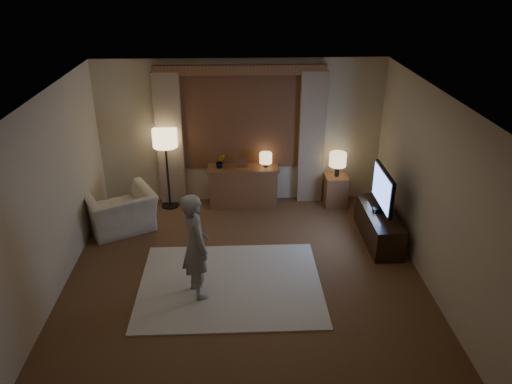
{
  "coord_description": "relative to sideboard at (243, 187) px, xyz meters",
  "views": [
    {
      "loc": [
        -0.09,
        -5.68,
        4.11
      ],
      "look_at": [
        0.17,
        0.6,
        1.15
      ],
      "focal_mm": 35.0,
      "sensor_mm": 36.0,
      "label": 1
    }
  ],
  "objects": [
    {
      "name": "room",
      "position": [
        -0.03,
        -2.0,
        0.98
      ],
      "size": [
        5.04,
        5.54,
        2.64
      ],
      "color": "brown",
      "rests_on": "ground"
    },
    {
      "name": "rug",
      "position": [
        -0.23,
        -2.47,
        -0.34
      ],
      "size": [
        2.5,
        2.0,
        0.02
      ],
      "primitive_type": "cube",
      "color": "beige",
      "rests_on": "floor"
    },
    {
      "name": "sideboard",
      "position": [
        0.0,
        0.0,
        0.0
      ],
      "size": [
        1.2,
        0.4,
        0.7
      ],
      "primitive_type": "cube",
      "color": "brown",
      "rests_on": "floor"
    },
    {
      "name": "picture_frame",
      "position": [
        -0.0,
        0.0,
        0.45
      ],
      "size": [
        0.16,
        0.02,
        0.2
      ],
      "primitive_type": "cube",
      "color": "brown",
      "rests_on": "sideboard"
    },
    {
      "name": "plant",
      "position": [
        -0.4,
        0.0,
        0.5
      ],
      "size": [
        0.17,
        0.13,
        0.3
      ],
      "primitive_type": "imported",
      "color": "#999999",
      "rests_on": "sideboard"
    },
    {
      "name": "table_lamp_sideboard",
      "position": [
        0.4,
        0.0,
        0.55
      ],
      "size": [
        0.22,
        0.22,
        0.3
      ],
      "color": "black",
      "rests_on": "sideboard"
    },
    {
      "name": "floor_lamp",
      "position": [
        -1.34,
        -0.0,
        0.88
      ],
      "size": [
        0.43,
        0.43,
        1.46
      ],
      "color": "black",
      "rests_on": "floor"
    },
    {
      "name": "armchair",
      "position": [
        -2.03,
        -0.84,
        -0.01
      ],
      "size": [
        1.35,
        1.29,
        0.68
      ],
      "primitive_type": "imported",
      "rotation": [
        0.0,
        0.0,
        -2.65
      ],
      "color": "beige",
      "rests_on": "floor"
    },
    {
      "name": "side_table",
      "position": [
        1.67,
        -0.05,
        -0.07
      ],
      "size": [
        0.4,
        0.4,
        0.56
      ],
      "primitive_type": "cube",
      "color": "brown",
      "rests_on": "floor"
    },
    {
      "name": "table_lamp_side",
      "position": [
        1.67,
        -0.05,
        0.52
      ],
      "size": [
        0.3,
        0.3,
        0.44
      ],
      "color": "black",
      "rests_on": "side_table"
    },
    {
      "name": "tv_stand",
      "position": [
        2.12,
        -1.35,
        -0.1
      ],
      "size": [
        0.45,
        1.4,
        0.5
      ],
      "primitive_type": "cube",
      "color": "black",
      "rests_on": "floor"
    },
    {
      "name": "tv",
      "position": [
        2.12,
        -1.35,
        0.54
      ],
      "size": [
        0.24,
        0.97,
        0.7
      ],
      "color": "black",
      "rests_on": "tv_stand"
    },
    {
      "name": "person",
      "position": [
        -0.66,
        -2.66,
        0.4
      ],
      "size": [
        0.54,
        0.63,
        1.47
      ],
      "primitive_type": "imported",
      "rotation": [
        0.0,
        0.0,
        2.0
      ],
      "color": "#A39E96",
      "rests_on": "rug"
    }
  ]
}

